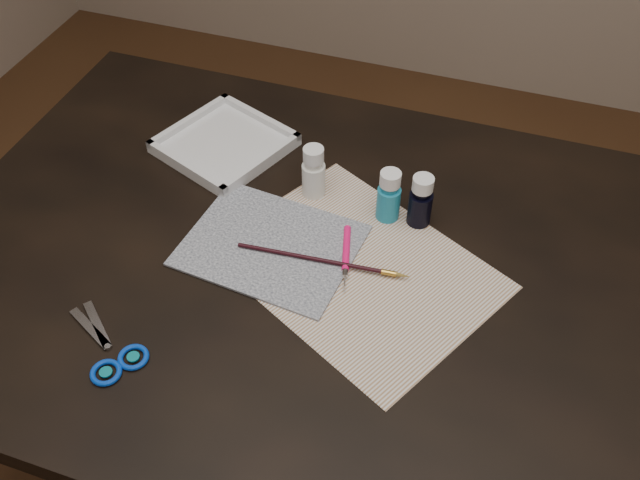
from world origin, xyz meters
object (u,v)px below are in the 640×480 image
(paint_bottle_cyan, at_px, (389,196))
(paint_bottle_navy, at_px, (421,201))
(palette_tray, at_px, (225,143))
(paint_bottle_white, at_px, (314,172))
(canvas, at_px, (271,245))
(scissors, at_px, (99,342))
(paper, at_px, (357,268))

(paint_bottle_cyan, bearing_deg, paint_bottle_navy, 4.93)
(palette_tray, bearing_deg, paint_bottle_navy, -11.04)
(paint_bottle_white, bearing_deg, paint_bottle_cyan, -6.53)
(canvas, xyz_separation_m, palette_tray, (-0.18, 0.21, 0.01))
(paint_bottle_white, bearing_deg, scissors, -114.87)
(canvas, distance_m, palette_tray, 0.28)
(paint_bottle_white, relative_size, palette_tray, 0.48)
(paper, xyz_separation_m, paint_bottle_navy, (0.07, 0.14, 0.05))
(palette_tray, bearing_deg, scissors, -88.62)
(paper, bearing_deg, palette_tray, 146.85)
(paper, height_order, scissors, scissors)
(paper, bearing_deg, paint_bottle_navy, 63.51)
(canvas, relative_size, paint_bottle_cyan, 2.79)
(paint_bottle_white, height_order, paint_bottle_cyan, paint_bottle_white)
(canvas, distance_m, paint_bottle_cyan, 0.21)
(canvas, distance_m, scissors, 0.31)
(paint_bottle_navy, bearing_deg, paper, -116.49)
(paint_bottle_white, relative_size, paint_bottle_cyan, 1.02)
(paper, bearing_deg, paint_bottle_white, 130.19)
(paper, bearing_deg, scissors, -140.15)
(paper, height_order, canvas, canvas)
(canvas, xyz_separation_m, paint_bottle_white, (0.02, 0.15, 0.05))
(canvas, height_order, paint_bottle_navy, paint_bottle_navy)
(paint_bottle_cyan, xyz_separation_m, scissors, (-0.33, -0.39, -0.04))
(paint_bottle_cyan, bearing_deg, scissors, -129.86)
(paper, relative_size, palette_tray, 2.01)
(scissors, relative_size, palette_tray, 0.85)
(paint_bottle_cyan, bearing_deg, paint_bottle_white, 173.47)
(paint_bottle_cyan, distance_m, paint_bottle_navy, 0.05)
(scissors, xyz_separation_m, palette_tray, (-0.01, 0.48, 0.01))
(canvas, xyz_separation_m, scissors, (-0.17, -0.26, 0.00))
(paint_bottle_cyan, relative_size, scissors, 0.56)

